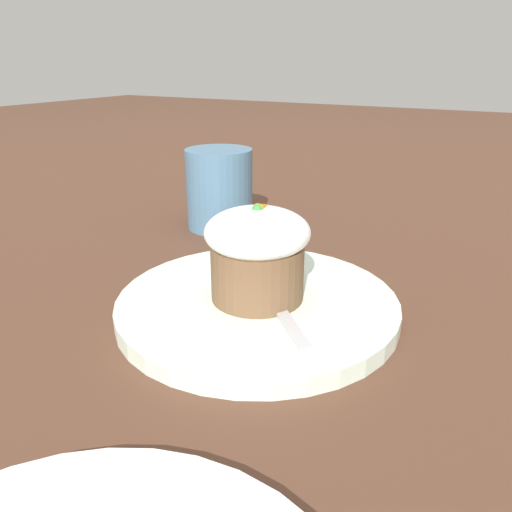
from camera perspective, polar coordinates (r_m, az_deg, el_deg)
ground_plane at (r=0.45m, az=0.15°, el=-6.52°), size 4.00×4.00×0.00m
dessert_plate at (r=0.45m, az=0.15°, el=-5.63°), size 0.25×0.25×0.02m
carrot_cake at (r=0.43m, az=0.00°, el=0.59°), size 0.09×0.09×0.09m
spoon at (r=0.43m, az=2.30°, el=-5.45°), size 0.09×0.09×0.01m
coffee_cup at (r=0.67m, az=-4.10°, el=7.69°), size 0.12×0.09×0.10m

